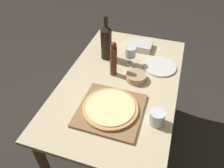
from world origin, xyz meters
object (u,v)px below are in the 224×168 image
Objects in this scene: pizza at (110,108)px; small_bowl at (136,77)px; pepper_mill at (113,60)px; wine_bottle at (106,42)px; wine_glass at (130,53)px.

pizza is 2.36× the size of small_bowl.
pepper_mill is (-0.09, 0.34, 0.10)m from pizza.
small_bowl is at bearing 76.43° from pizza.
pepper_mill is at bearing -57.41° from wine_bottle.
small_bowl is at bearing -33.83° from wine_bottle.
pizza is at bearing -68.61° from wine_bottle.
pepper_mill is (0.11, -0.18, -0.02)m from wine_bottle.
pizza is 1.27× the size of pepper_mill.
wine_glass is at bearing 90.77° from pizza.
wine_bottle is 2.42× the size of small_bowl.
pepper_mill is 1.86× the size of small_bowl.
wine_bottle is 0.21m from pepper_mill.
pizza is at bearing -89.23° from wine_glass.
wine_bottle is 1.30× the size of pepper_mill.
pizza is 0.34m from small_bowl.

